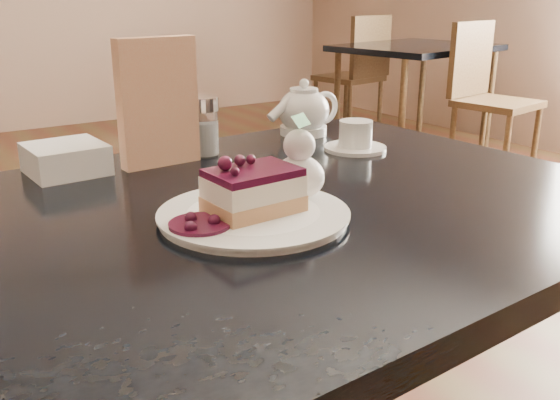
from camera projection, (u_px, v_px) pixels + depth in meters
main_table at (235, 260)px, 1.00m from camera, size 1.36×0.94×0.83m
dessert_plate at (254, 216)px, 0.93m from camera, size 0.28×0.28×0.01m
cheesecake_slice at (253, 191)px, 0.91m from camera, size 0.14×0.10×0.07m
whipped_cream at (299, 177)px, 0.97m from camera, size 0.08×0.08×0.07m
berry_sauce at (200, 224)px, 0.87m from camera, size 0.09×0.09×0.01m
tea_set at (313, 117)px, 1.43m from camera, size 0.18×0.31×0.12m
menu_card at (158, 103)px, 1.18m from camera, size 0.16×0.04×0.24m
sugar_shaker at (203, 126)px, 1.26m from camera, size 0.07×0.07×0.12m
napkin_stack at (66, 159)px, 1.15m from camera, size 0.14×0.14×0.06m
bg_table_far_right at (410, 143)px, 4.63m from camera, size 1.15×1.90×1.26m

